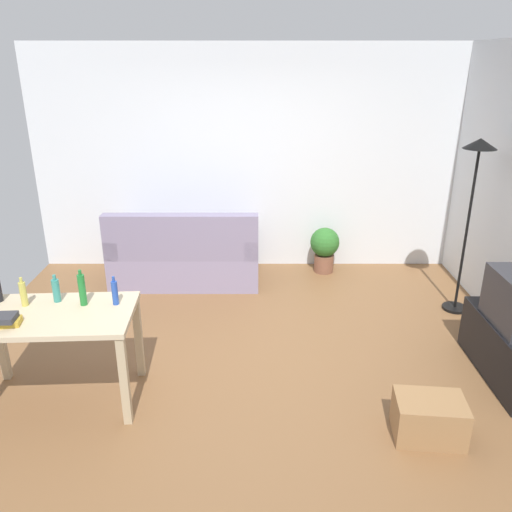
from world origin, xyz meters
The scene contains 12 objects.
ground_plane centered at (0.00, 0.00, -0.01)m, with size 5.20×4.40×0.02m, color brown.
wall_rear centered at (0.00, 2.20, 1.35)m, with size 5.20×0.10×2.70m, color silver.
couch centered at (-0.72, 1.59, 0.31)m, with size 1.72×0.84×0.92m.
torchiere_lamp centered at (2.25, 0.86, 1.41)m, with size 0.32×0.32×1.81m.
desk centered at (-1.41, -0.69, 0.65)m, with size 1.23×0.76×0.76m.
potted_plant centered at (0.97, 1.90, 0.33)m, with size 0.36×0.36×0.57m.
storage_box centered at (1.34, -1.12, 0.15)m, with size 0.48×0.34×0.30m, color olive.
bottle_squat centered at (-1.65, -0.57, 0.86)m, with size 0.05×0.05×0.23m.
bottle_tall centered at (-1.42, -0.50, 0.86)m, with size 0.06×0.06×0.22m.
bottle_green centered at (-1.20, -0.55, 0.89)m, with size 0.05×0.05×0.29m.
bottle_blue centered at (-0.96, -0.54, 0.86)m, with size 0.05×0.05×0.23m.
book_stack centered at (-1.66, -0.88, 0.80)m, with size 0.23×0.17×0.09m.
Camera 1 is at (0.11, -4.07, 2.53)m, focal length 36.00 mm.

